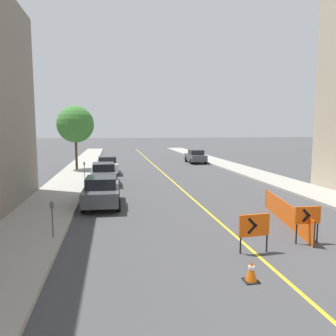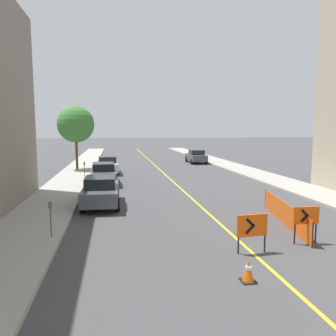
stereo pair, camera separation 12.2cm
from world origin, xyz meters
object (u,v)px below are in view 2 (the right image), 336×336
traffic_cone_third (248,271)px  parking_meter_far_curb (84,167)px  arrow_barricade_primary (252,227)px  arrow_barricade_secondary (306,217)px  parked_car_opposite_side (196,156)px  parked_car_curb_far (108,165)px  street_tree_left_near (76,124)px  parked_car_curb_mid (104,173)px  parking_meter_near_curb (50,211)px  parked_car_curb_near (101,191)px

traffic_cone_third → parking_meter_far_curb: (-5.82, 18.18, 0.84)m
traffic_cone_third → arrow_barricade_primary: arrow_barricade_primary is taller
arrow_barricade_secondary → parked_car_opposite_side: (2.96, 27.52, -0.16)m
parked_car_opposite_side → parking_meter_far_curb: 16.82m
parked_car_curb_far → street_tree_left_near: street_tree_left_near is taller
parking_meter_far_curb → parked_car_curb_mid: bearing=-47.7°
parked_car_curb_mid → street_tree_left_near: bearing=106.1°
parked_car_curb_mid → parking_meter_near_curb: parked_car_curb_mid is taller
parked_car_curb_near → parked_car_curb_mid: (-0.07, 7.03, 0.00)m
traffic_cone_third → street_tree_left_near: size_ratio=0.10×
street_tree_left_near → parked_car_curb_near: bearing=-79.4°
parked_car_curb_mid → parked_car_opposite_side: bearing=49.6°
arrow_barricade_secondary → street_tree_left_near: 24.84m
parking_meter_near_curb → arrow_barricade_secondary: bearing=-10.9°
parked_car_curb_far → parking_meter_far_curb: 4.46m
traffic_cone_third → parked_car_curb_mid: bearing=104.6°
parked_car_curb_far → parking_meter_far_curb: (-1.70, -4.11, 0.33)m
parked_car_curb_near → parking_meter_near_curb: size_ratio=3.22×
arrow_barricade_primary → street_tree_left_near: (-8.04, 22.87, 3.61)m
arrow_barricade_primary → parked_car_curb_far: parked_car_curb_far is taller
parked_car_opposite_side → arrow_barricade_primary: bearing=-99.9°
parked_car_curb_far → parking_meter_near_curb: (-1.70, -18.09, 0.31)m
parked_car_curb_near → parked_car_curb_mid: 7.03m
parked_car_curb_far → parking_meter_far_curb: bearing=-114.7°
arrow_barricade_primary → arrow_barricade_secondary: arrow_barricade_secondary is taller
parked_car_curb_near → parked_car_curb_mid: size_ratio=0.99×
parked_car_opposite_side → parking_meter_near_curb: bearing=-114.3°
parked_car_curb_far → parked_car_opposite_side: same height
parking_meter_near_curb → parking_meter_far_curb: size_ratio=0.97×
parked_car_opposite_side → street_tree_left_near: 14.71m
arrow_barricade_primary → parked_car_opposite_side: parked_car_opposite_side is taller
arrow_barricade_secondary → parked_car_curb_far: 21.13m
arrow_barricade_primary → arrow_barricade_secondary: size_ratio=0.97×
parked_car_curb_far → arrow_barricade_primary: bearing=-78.3°
traffic_cone_third → parked_car_opposite_side: 30.62m
parked_car_curb_mid → street_tree_left_near: size_ratio=0.72×
parked_car_curb_far → parking_meter_near_curb: parked_car_curb_far is taller
arrow_barricade_primary → parked_car_curb_mid: size_ratio=0.30×
parked_car_curb_near → parked_car_curb_mid: bearing=91.7°
parked_car_curb_mid → parked_car_curb_near: bearing=-92.0°
parked_car_curb_near → street_tree_left_near: bearing=101.7°
parking_meter_near_curb → parked_car_curb_near: bearing=73.3°
arrow_barricade_primary → arrow_barricade_secondary: 2.33m
parking_meter_near_curb → parked_car_opposite_side: bearing=65.1°
arrow_barricade_secondary → arrow_barricade_primary: bearing=-164.5°
parking_meter_far_curb → parked_car_curb_far: bearing=67.5°
parked_car_opposite_side → parking_meter_near_curb: parked_car_opposite_side is taller
arrow_barricade_secondary → parking_meter_far_curb: size_ratio=0.97×
parked_car_curb_near → parked_car_curb_far: size_ratio=0.99×
traffic_cone_third → parked_car_opposite_side: bearing=78.4°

